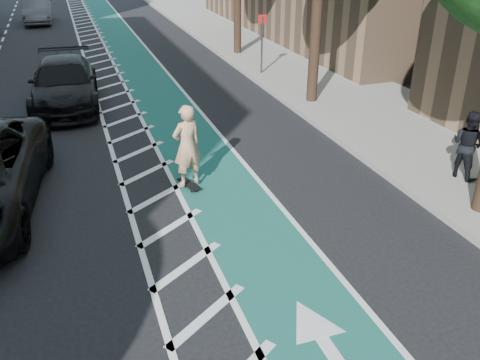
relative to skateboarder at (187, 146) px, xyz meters
name	(u,v)px	position (x,y,z in m)	size (l,w,h in m)	color
ground	(103,283)	(-2.30, -3.06, -1.08)	(120.00, 120.00, 0.00)	black
bike_lane	(162,101)	(0.70, 6.94, -1.07)	(2.00, 90.00, 0.01)	#18564F
buffer_strip	(119,105)	(-0.80, 6.94, -1.07)	(1.40, 90.00, 0.01)	silver
sidewalk_right	(324,83)	(7.20, 6.94, -1.00)	(5.00, 90.00, 0.15)	gray
curb_right	(267,88)	(4.75, 6.94, -1.00)	(0.12, 90.00, 0.16)	gray
sign_post	(262,43)	(5.30, 8.94, 0.27)	(0.35, 0.08, 2.47)	#4C4C4C
skateboard	(189,184)	(0.00, 0.00, -0.99)	(0.43, 0.81, 0.10)	black
skateboarder	(187,146)	(0.00, 0.00, 0.00)	(0.71, 0.47, 1.94)	tan
suv_far	(64,84)	(-2.51, 7.49, -0.30)	(2.18, 5.36, 1.56)	black
car_grey	(37,11)	(-3.62, 26.14, -0.32)	(1.60, 4.60, 1.52)	#5C5C61
pedestrian	(468,145)	(6.33, -1.85, -0.10)	(0.81, 0.63, 1.66)	black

